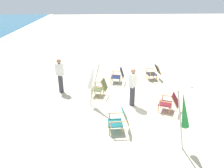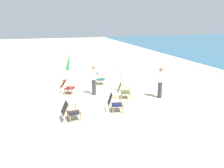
% 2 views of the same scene
% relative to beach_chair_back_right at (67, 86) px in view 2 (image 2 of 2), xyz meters
% --- Properties ---
extents(ground_plane, '(80.00, 80.00, 0.00)m').
position_rel_beach_chair_back_right_xyz_m(ground_plane, '(0.26, 1.09, -0.42)').
color(ground_plane, beige).
extents(beach_chair_back_right, '(0.86, 0.95, 0.78)m').
position_rel_beach_chair_back_right_xyz_m(beach_chair_back_right, '(0.00, 0.00, 0.00)').
color(beach_chair_back_right, maroon).
rests_on(beach_chair_back_right, ground).
extents(beach_chair_mid_center, '(0.69, 0.76, 0.82)m').
position_rel_beach_chair_back_right_xyz_m(beach_chair_mid_center, '(3.12, 1.75, 0.01)').
color(beach_chair_mid_center, '#19234C').
rests_on(beach_chair_mid_center, ground).
extents(beach_chair_front_right, '(0.74, 0.82, 0.82)m').
position_rel_beach_chair_back_right_xyz_m(beach_chair_front_right, '(1.61, 2.71, 0.01)').
color(beach_chair_front_right, '#515B33').
rests_on(beach_chair_front_right, ground).
extents(beach_chair_far_center, '(0.66, 0.79, 0.80)m').
position_rel_beach_chair_back_right_xyz_m(beach_chair_far_center, '(3.47, -0.23, 0.01)').
color(beach_chair_far_center, '#28282D').
rests_on(beach_chair_far_center, ground).
extents(beach_chair_front_left, '(0.61, 0.72, 0.81)m').
position_rel_beach_chair_back_right_xyz_m(beach_chair_front_left, '(-1.18, 2.10, 0.01)').
color(beach_chair_front_left, '#196066').
rests_on(beach_chair_front_left, ground).
extents(umbrella_furled_white, '(0.67, 0.61, 2.02)m').
position_rel_beach_chair_back_right_xyz_m(umbrella_furled_white, '(0.61, 3.03, 0.90)').
color(umbrella_furled_white, '#B7B2A8').
rests_on(umbrella_furled_white, ground).
extents(umbrella_furled_green, '(0.37, 0.58, 2.08)m').
position_rel_beach_chair_back_right_xyz_m(umbrella_furled_green, '(-2.29, 0.41, 0.94)').
color(umbrella_furled_green, '#B7B2A8').
rests_on(umbrella_furled_green, ground).
extents(person_near_chairs, '(0.39, 0.36, 1.63)m').
position_rel_beach_chair_back_right_xyz_m(person_near_chairs, '(0.62, 1.40, 0.42)').
color(person_near_chairs, '#383842').
rests_on(person_near_chairs, ground).
extents(person_by_waterline, '(0.31, 0.39, 1.63)m').
position_rel_beach_chair_back_right_xyz_m(person_by_waterline, '(2.13, 4.57, 0.42)').
color(person_by_waterline, '#383842').
rests_on(person_by_waterline, ground).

